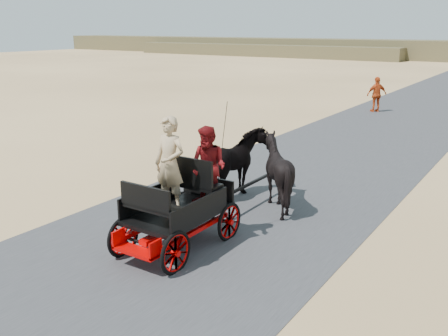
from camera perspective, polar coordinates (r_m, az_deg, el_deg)
The scene contains 9 objects.
ground at distance 8.70m, azimuth -13.04°, elevation -12.74°, with size 140.00×140.00×0.00m, color tan.
road at distance 8.70m, azimuth -13.04°, elevation -12.71°, with size 6.00×140.00×0.01m, color #38383A.
ridge_near at distance 72.61m, azimuth 4.01°, elevation 13.27°, with size 40.00×4.00×1.60m, color brown.
carriage at distance 9.68m, azimuth -5.26°, elevation -6.97°, with size 1.30×2.40×0.72m, color black, non-canonical shape.
horse_left at distance 12.14m, azimuth 1.47°, elevation 0.31°, with size 0.91×2.01×1.70m, color black.
horse_right at distance 11.62m, azimuth 6.08°, elevation -0.49°, with size 1.37×1.54×1.70m, color black.
driver_man at distance 9.42m, azimuth -6.21°, elevation 0.48°, with size 0.66×0.43×1.80m, color tan.
passenger_woman at distance 9.58m, azimuth -1.79°, elevation 0.13°, with size 0.77×0.60×1.58m, color #660C0F.
pedestrian at distance 25.96m, azimuth 17.06°, elevation 8.04°, with size 1.01×0.42×1.73m, color #BF4215.
Camera 1 is at (5.69, -5.15, 4.11)m, focal length 40.00 mm.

